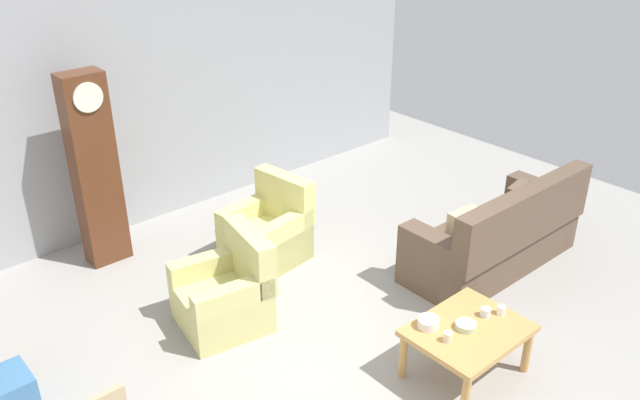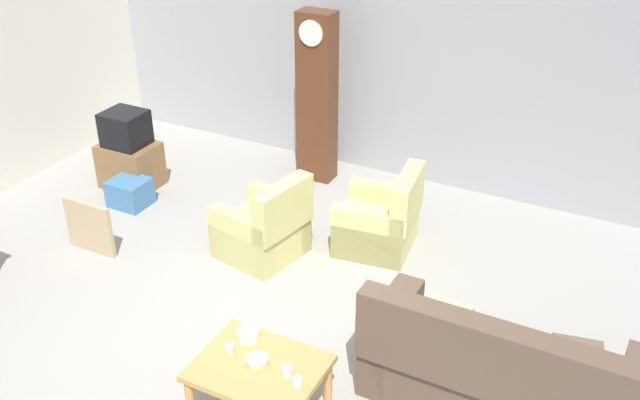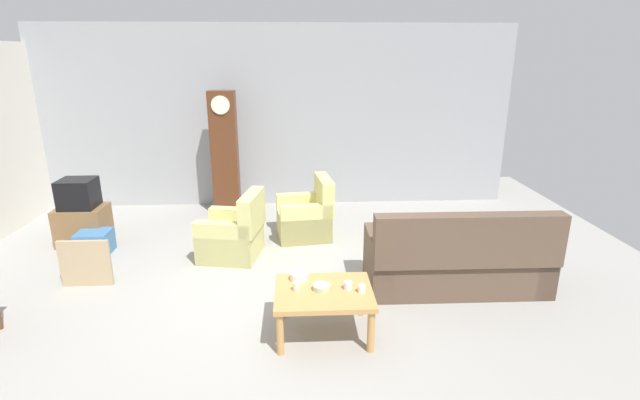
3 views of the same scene
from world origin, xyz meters
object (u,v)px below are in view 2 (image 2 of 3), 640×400
at_px(tv_stand_cabinet, 131,165).
at_px(tv_crt, 125,128).
at_px(couch_floral, 500,377).
at_px(storage_box_blue, 130,192).
at_px(bowl_shallow_green, 257,361).
at_px(armchair_olive_far, 381,223).
at_px(framed_picture_leaning, 89,227).
at_px(grandfather_clock, 317,98).
at_px(cup_white_porcelain, 297,382).
at_px(cup_cream_tall, 230,350).
at_px(coffee_table_wood, 259,372).
at_px(armchair_olive_near, 264,230).
at_px(cup_blue_rimmed, 287,371).
at_px(bowl_white_stacked, 248,334).

relative_size(tv_stand_cabinet, tv_crt, 1.42).
bearing_deg(couch_floral, storage_box_blue, 164.89).
relative_size(tv_crt, bowl_shallow_green, 2.72).
height_order(armchair_olive_far, framed_picture_leaning, armchair_olive_far).
bearing_deg(grandfather_clock, cup_white_porcelain, -64.54).
bearing_deg(cup_cream_tall, coffee_table_wood, -2.08).
bearing_deg(cup_white_porcelain, grandfather_clock, 115.46).
distance_m(armchair_olive_near, framed_picture_leaning, 1.84).
bearing_deg(coffee_table_wood, armchair_olive_far, 92.28).
bearing_deg(grandfather_clock, framed_picture_leaning, -116.92).
bearing_deg(grandfather_clock, couch_floral, -43.43).
relative_size(grandfather_clock, tv_crt, 4.41).
xyz_separation_m(framed_picture_leaning, bowl_shallow_green, (2.78, -1.14, 0.21)).
distance_m(couch_floral, cup_cream_tall, 2.08).
xyz_separation_m(armchair_olive_far, grandfather_clock, (-1.36, 1.16, 0.76)).
bearing_deg(cup_cream_tall, grandfather_clock, 107.61).
height_order(coffee_table_wood, grandfather_clock, grandfather_clock).
bearing_deg(tv_stand_cabinet, armchair_olive_far, 1.68).
bearing_deg(grandfather_clock, coffee_table_wood, -68.85).
bearing_deg(armchair_olive_near, tv_crt, 165.34).
distance_m(armchair_olive_far, tv_stand_cabinet, 3.30).
relative_size(framed_picture_leaning, cup_white_porcelain, 7.66).
height_order(storage_box_blue, bowl_shallow_green, bowl_shallow_green).
height_order(tv_crt, cup_blue_rimmed, tv_crt).
bearing_deg(bowl_shallow_green, coffee_table_wood, -37.40).
height_order(grandfather_clock, cup_blue_rimmed, grandfather_clock).
xyz_separation_m(armchair_olive_far, bowl_shallow_green, (0.08, -2.61, 0.20)).
distance_m(cup_blue_rimmed, cup_cream_tall, 0.51).
height_order(tv_crt, bowl_shallow_green, tv_crt).
bearing_deg(couch_floral, tv_stand_cabinet, 161.64).
relative_size(armchair_olive_near, tv_crt, 1.92).
height_order(tv_stand_cabinet, bowl_shallow_green, tv_stand_cabinet).
distance_m(couch_floral, cup_blue_rimmed, 1.64).
height_order(armchair_olive_near, cup_blue_rimmed, armchair_olive_near).
relative_size(armchair_olive_near, bowl_shallow_green, 5.21).
distance_m(couch_floral, tv_stand_cabinet, 5.31).
bearing_deg(grandfather_clock, tv_stand_cabinet, -147.00).
bearing_deg(tv_stand_cabinet, couch_floral, -18.36).
bearing_deg(storage_box_blue, coffee_table_wood, -34.49).
bearing_deg(bowl_white_stacked, framed_picture_leaning, 160.17).
distance_m(cup_white_porcelain, cup_blue_rimmed, 0.14).
bearing_deg(bowl_shallow_green, armchair_olive_near, 119.98).
relative_size(coffee_table_wood, grandfather_clock, 0.45).
distance_m(armchair_olive_near, cup_blue_rimmed, 2.36).
bearing_deg(coffee_table_wood, couch_floral, 27.61).
distance_m(cup_cream_tall, bowl_white_stacked, 0.23).
bearing_deg(tv_stand_cabinet, framed_picture_leaning, -66.10).
height_order(framed_picture_leaning, storage_box_blue, framed_picture_leaning).
distance_m(grandfather_clock, cup_blue_rimmed, 4.18).
height_order(armchair_olive_near, storage_box_blue, armchair_olive_near).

